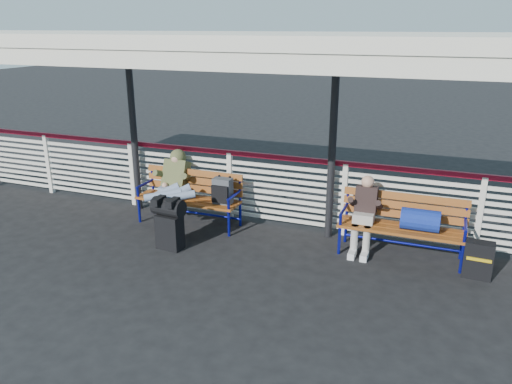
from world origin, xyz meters
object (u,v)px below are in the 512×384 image
at_px(traveler_man, 171,189).
at_px(luggage_stack, 169,221).
at_px(bench_left, 199,192).
at_px(companion_person, 364,214).
at_px(bench_right, 410,220).
at_px(suitcase_side, 478,260).

bearing_deg(traveler_man, luggage_stack, -63.30).
height_order(bench_left, traveler_man, traveler_man).
xyz_separation_m(bench_left, companion_person, (2.78, -0.05, 0.01)).
distance_m(luggage_stack, bench_right, 3.56).
relative_size(bench_right, traveler_man, 1.10).
distance_m(traveler_man, companion_person, 3.12).
relative_size(luggage_stack, suitcase_side, 1.57).
distance_m(bench_left, bench_right, 3.44).
bearing_deg(suitcase_side, bench_right, 164.81).
xyz_separation_m(luggage_stack, companion_person, (2.75, 0.99, 0.15)).
height_order(luggage_stack, traveler_man, traveler_man).
bearing_deg(companion_person, luggage_stack, -160.24).
relative_size(luggage_stack, bench_right, 0.45).
bearing_deg(luggage_stack, suitcase_side, 14.18).
distance_m(luggage_stack, suitcase_side, 4.41).
bearing_deg(bench_left, suitcase_side, -4.48).
xyz_separation_m(companion_person, suitcase_side, (1.60, -0.30, -0.34)).
bearing_deg(bench_right, companion_person, -178.77).
relative_size(companion_person, suitcase_side, 2.21).
height_order(bench_right, traveler_man, traveler_man).
relative_size(bench_right, suitcase_side, 3.48).
height_order(traveler_man, companion_person, traveler_man).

